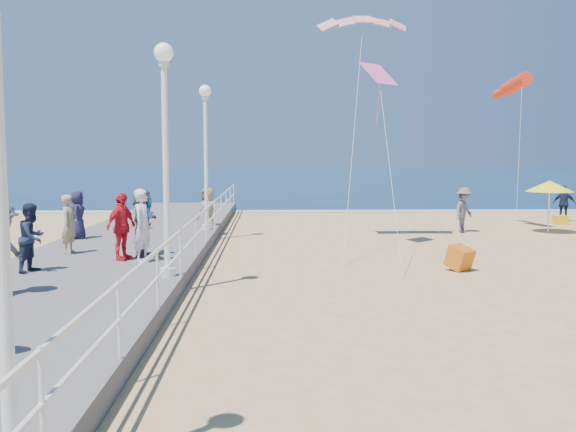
{
  "coord_description": "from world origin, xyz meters",
  "views": [
    {
      "loc": [
        -2.93,
        -14.76,
        3.26
      ],
      "look_at": [
        -2.5,
        2.0,
        1.6
      ],
      "focal_mm": 40.0,
      "sensor_mm": 36.0,
      "label": 1
    }
  ],
  "objects_px": {
    "spectator_3": "(121,226)",
    "spectator_6": "(69,224)",
    "toddler_held": "(150,214)",
    "beach_walker_b": "(564,204)",
    "beach_walker_c": "(208,212)",
    "spectator_4": "(77,215)",
    "spectator_5": "(143,223)",
    "spectator_7": "(32,237)",
    "box_kite": "(460,260)",
    "beach_umbrella": "(550,186)",
    "lamp_post_mid": "(165,135)",
    "beach_chair_left": "(560,220)",
    "beach_walker_a": "(464,210)",
    "woman_holding_toddler": "(143,226)",
    "lamp_post_far": "(206,142)",
    "spectator_2": "(3,249)"
  },
  "relations": [
    {
      "from": "spectator_6",
      "to": "woman_holding_toddler",
      "type": "bearing_deg",
      "value": -114.05
    },
    {
      "from": "spectator_6",
      "to": "spectator_4",
      "type": "bearing_deg",
      "value": 19.98
    },
    {
      "from": "beach_walker_c",
      "to": "beach_umbrella",
      "type": "relative_size",
      "value": 0.88
    },
    {
      "from": "woman_holding_toddler",
      "to": "beach_chair_left",
      "type": "relative_size",
      "value": 3.49
    },
    {
      "from": "lamp_post_far",
      "to": "spectator_5",
      "type": "relative_size",
      "value": 2.85
    },
    {
      "from": "spectator_3",
      "to": "beach_walker_c",
      "type": "distance_m",
      "value": 8.38
    },
    {
      "from": "beach_umbrella",
      "to": "spectator_4",
      "type": "bearing_deg",
      "value": -166.55
    },
    {
      "from": "spectator_4",
      "to": "beach_walker_a",
      "type": "distance_m",
      "value": 15.02
    },
    {
      "from": "beach_walker_b",
      "to": "woman_holding_toddler",
      "type": "bearing_deg",
      "value": 65.74
    },
    {
      "from": "beach_walker_b",
      "to": "beach_walker_c",
      "type": "relative_size",
      "value": 0.9
    },
    {
      "from": "lamp_post_far",
      "to": "beach_walker_c",
      "type": "xyz_separation_m",
      "value": [
        -0.1,
        1.51,
        -2.72
      ]
    },
    {
      "from": "lamp_post_mid",
      "to": "beach_chair_left",
      "type": "relative_size",
      "value": 9.67
    },
    {
      "from": "toddler_held",
      "to": "spectator_7",
      "type": "height_order",
      "value": "spectator_7"
    },
    {
      "from": "spectator_2",
      "to": "spectator_4",
      "type": "bearing_deg",
      "value": 15.42
    },
    {
      "from": "spectator_3",
      "to": "spectator_2",
      "type": "bearing_deg",
      "value": -171.46
    },
    {
      "from": "spectator_3",
      "to": "spectator_6",
      "type": "xyz_separation_m",
      "value": [
        -1.73,
        1.15,
        -0.06
      ]
    },
    {
      "from": "lamp_post_mid",
      "to": "spectator_2",
      "type": "bearing_deg",
      "value": -147.64
    },
    {
      "from": "toddler_held",
      "to": "box_kite",
      "type": "relative_size",
      "value": 1.29
    },
    {
      "from": "spectator_7",
      "to": "beach_walker_c",
      "type": "xyz_separation_m",
      "value": [
        3.24,
        9.85,
        -0.29
      ]
    },
    {
      "from": "beach_walker_c",
      "to": "woman_holding_toddler",
      "type": "bearing_deg",
      "value": -60.15
    },
    {
      "from": "toddler_held",
      "to": "spectator_7",
      "type": "distance_m",
      "value": 2.97
    },
    {
      "from": "spectator_3",
      "to": "spectator_6",
      "type": "bearing_deg",
      "value": 83.65
    },
    {
      "from": "woman_holding_toddler",
      "to": "beach_walker_a",
      "type": "bearing_deg",
      "value": -33.49
    },
    {
      "from": "spectator_7",
      "to": "box_kite",
      "type": "xyz_separation_m",
      "value": [
        10.96,
        1.96,
        -0.93
      ]
    },
    {
      "from": "lamp_post_mid",
      "to": "beach_walker_c",
      "type": "bearing_deg",
      "value": 90.54
    },
    {
      "from": "spectator_6",
      "to": "spectator_7",
      "type": "distance_m",
      "value": 2.75
    },
    {
      "from": "spectator_4",
      "to": "beach_umbrella",
      "type": "height_order",
      "value": "beach_umbrella"
    },
    {
      "from": "spectator_4",
      "to": "beach_walker_b",
      "type": "relative_size",
      "value": 0.94
    },
    {
      "from": "spectator_7",
      "to": "beach_walker_c",
      "type": "bearing_deg",
      "value": -4.26
    },
    {
      "from": "beach_umbrella",
      "to": "lamp_post_mid",
      "type": "bearing_deg",
      "value": -141.55
    },
    {
      "from": "spectator_5",
      "to": "spectator_7",
      "type": "height_order",
      "value": "spectator_5"
    },
    {
      "from": "spectator_4",
      "to": "beach_umbrella",
      "type": "bearing_deg",
      "value": -82.8
    },
    {
      "from": "spectator_5",
      "to": "beach_walker_b",
      "type": "relative_size",
      "value": 1.1
    },
    {
      "from": "lamp_post_mid",
      "to": "toddler_held",
      "type": "relative_size",
      "value": 6.87
    },
    {
      "from": "lamp_post_far",
      "to": "box_kite",
      "type": "distance_m",
      "value": 10.49
    },
    {
      "from": "woman_holding_toddler",
      "to": "spectator_5",
      "type": "xyz_separation_m",
      "value": [
        -0.21,
        0.97,
        -0.03
      ]
    },
    {
      "from": "spectator_5",
      "to": "box_kite",
      "type": "xyz_separation_m",
      "value": [
        8.77,
        -0.34,
        -1.03
      ]
    },
    {
      "from": "woman_holding_toddler",
      "to": "spectator_4",
      "type": "bearing_deg",
      "value": 51.15
    },
    {
      "from": "spectator_5",
      "to": "spectator_6",
      "type": "distance_m",
      "value": 2.21
    },
    {
      "from": "spectator_4",
      "to": "spectator_5",
      "type": "relative_size",
      "value": 0.86
    },
    {
      "from": "spectator_4",
      "to": "spectator_7",
      "type": "xyz_separation_m",
      "value": [
        0.7,
        -5.95,
        0.03
      ]
    },
    {
      "from": "beach_walker_a",
      "to": "beach_chair_left",
      "type": "distance_m",
      "value": 6.1
    },
    {
      "from": "lamp_post_mid",
      "to": "spectator_3",
      "type": "xyz_separation_m",
      "value": [
        -1.58,
        2.27,
        -2.36
      ]
    },
    {
      "from": "spectator_4",
      "to": "beach_walker_c",
      "type": "distance_m",
      "value": 5.55
    },
    {
      "from": "toddler_held",
      "to": "beach_walker_b",
      "type": "xyz_separation_m",
      "value": [
        17.07,
        13.02,
        -0.79
      ]
    },
    {
      "from": "spectator_2",
      "to": "box_kite",
      "type": "bearing_deg",
      "value": -58.61
    },
    {
      "from": "spectator_3",
      "to": "beach_umbrella",
      "type": "bearing_deg",
      "value": -33.44
    },
    {
      "from": "spectator_2",
      "to": "spectator_6",
      "type": "xyz_separation_m",
      "value": [
        -0.33,
        5.31,
        -0.09
      ]
    },
    {
      "from": "beach_walker_a",
      "to": "beach_umbrella",
      "type": "relative_size",
      "value": 0.86
    },
    {
      "from": "beach_walker_c",
      "to": "spectator_6",
      "type": "bearing_deg",
      "value": -78.85
    }
  ]
}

